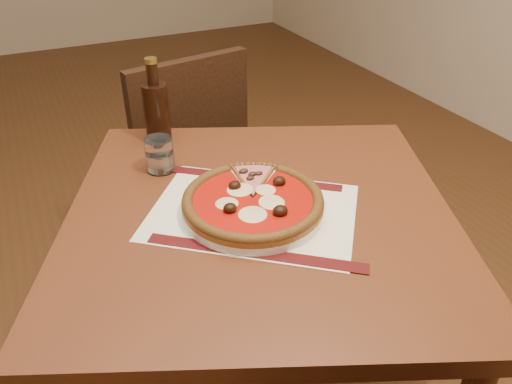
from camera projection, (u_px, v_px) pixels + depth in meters
table at (260, 246)px, 1.10m from camera, size 1.05×1.05×0.75m
chair_far at (180, 156)px, 1.77m from camera, size 0.48×0.48×0.87m
placemat at (253, 212)px, 1.04m from camera, size 0.51×0.49×0.00m
plate at (253, 208)px, 1.03m from camera, size 0.29×0.29×0.02m
pizza at (253, 200)px, 1.02m from camera, size 0.29×0.29×0.04m
ham_slice at (260, 176)px, 1.11m from camera, size 0.11×0.14×0.02m
water_glass at (160, 155)px, 1.16m from camera, size 0.07×0.07×0.08m
bottle at (156, 109)px, 1.27m from camera, size 0.07×0.07×0.22m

